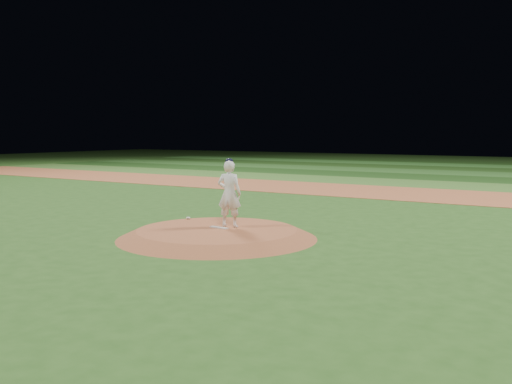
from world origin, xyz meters
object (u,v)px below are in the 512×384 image
object	(u,v)px
pitchers_mound	(217,234)
pitcher_on_mound	(229,193)
pitching_rubber	(219,228)
rosin_bag	(188,218)

from	to	relation	value
pitchers_mound	pitcher_on_mound	xyz separation A→B (m)	(0.07, 0.49, 1.08)
pitching_rubber	rosin_bag	distance (m)	1.94
pitchers_mound	pitcher_on_mound	bearing A→B (deg)	81.67
pitching_rubber	rosin_bag	bearing A→B (deg)	161.63
pitchers_mound	pitching_rubber	bearing A→B (deg)	109.19
pitchers_mound	rosin_bag	world-z (taller)	rosin_bag
pitching_rubber	pitcher_on_mound	world-z (taller)	pitcher_on_mound
rosin_bag	pitcher_on_mound	world-z (taller)	pitcher_on_mound
rosin_bag	pitching_rubber	bearing A→B (deg)	-24.92
pitchers_mound	pitcher_on_mound	distance (m)	1.18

